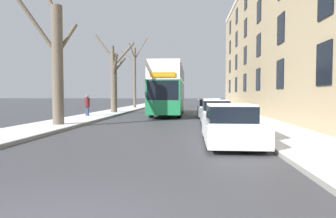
{
  "coord_description": "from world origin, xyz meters",
  "views": [
    {
      "loc": [
        1.87,
        -3.45,
        1.77
      ],
      "look_at": [
        0.21,
        17.59,
        0.79
      ],
      "focal_mm": 32.0,
      "sensor_mm": 36.0,
      "label": 1
    }
  ],
  "objects_px": {
    "bare_tree_left_1": "(114,78)",
    "parked_car_1": "(216,114)",
    "parked_car_0": "(231,126)",
    "bare_tree_left_2": "(135,75)",
    "pedestrian_left_sidewalk": "(87,105)",
    "parked_car_2": "(210,109)",
    "bare_tree_left_0": "(56,60)",
    "double_decker_bus": "(168,87)"
  },
  "relations": [
    {
      "from": "double_decker_bus",
      "to": "parked_car_2",
      "type": "height_order",
      "value": "double_decker_bus"
    },
    {
      "from": "bare_tree_left_2",
      "to": "parked_car_1",
      "type": "bearing_deg",
      "value": -67.31
    },
    {
      "from": "bare_tree_left_1",
      "to": "bare_tree_left_2",
      "type": "relative_size",
      "value": 0.8
    },
    {
      "from": "bare_tree_left_0",
      "to": "pedestrian_left_sidewalk",
      "type": "xyz_separation_m",
      "value": [
        -0.75,
        6.86,
        -2.7
      ]
    },
    {
      "from": "bare_tree_left_0",
      "to": "parked_car_0",
      "type": "relative_size",
      "value": 1.94
    },
    {
      "from": "double_decker_bus",
      "to": "parked_car_0",
      "type": "xyz_separation_m",
      "value": [
        3.45,
        -15.39,
        -1.8
      ]
    },
    {
      "from": "bare_tree_left_1",
      "to": "pedestrian_left_sidewalk",
      "type": "distance_m",
      "value": 5.5
    },
    {
      "from": "double_decker_bus",
      "to": "parked_car_2",
      "type": "bearing_deg",
      "value": -37.67
    },
    {
      "from": "parked_car_2",
      "to": "bare_tree_left_2",
      "type": "bearing_deg",
      "value": 120.39
    },
    {
      "from": "parked_car_0",
      "to": "pedestrian_left_sidewalk",
      "type": "xyz_separation_m",
      "value": [
        -9.55,
        11.87,
        0.32
      ]
    },
    {
      "from": "bare_tree_left_1",
      "to": "parked_car_2",
      "type": "relative_size",
      "value": 1.8
    },
    {
      "from": "bare_tree_left_2",
      "to": "pedestrian_left_sidewalk",
      "type": "height_order",
      "value": "bare_tree_left_2"
    },
    {
      "from": "pedestrian_left_sidewalk",
      "to": "double_decker_bus",
      "type": "bearing_deg",
      "value": 68.04
    },
    {
      "from": "double_decker_bus",
      "to": "pedestrian_left_sidewalk",
      "type": "bearing_deg",
      "value": -149.98
    },
    {
      "from": "parked_car_1",
      "to": "parked_car_2",
      "type": "xyz_separation_m",
      "value": [
        0.0,
        6.08,
        0.01
      ]
    },
    {
      "from": "bare_tree_left_1",
      "to": "parked_car_1",
      "type": "xyz_separation_m",
      "value": [
        8.67,
        -10.09,
        -2.7
      ]
    },
    {
      "from": "parked_car_0",
      "to": "pedestrian_left_sidewalk",
      "type": "bearing_deg",
      "value": 128.82
    },
    {
      "from": "bare_tree_left_1",
      "to": "pedestrian_left_sidewalk",
      "type": "xyz_separation_m",
      "value": [
        -0.88,
        -4.87,
        -2.4
      ]
    },
    {
      "from": "parked_car_2",
      "to": "double_decker_bus",
      "type": "bearing_deg",
      "value": 142.33
    },
    {
      "from": "bare_tree_left_0",
      "to": "double_decker_bus",
      "type": "height_order",
      "value": "bare_tree_left_0"
    },
    {
      "from": "double_decker_bus",
      "to": "pedestrian_left_sidewalk",
      "type": "distance_m",
      "value": 7.2
    },
    {
      "from": "double_decker_bus",
      "to": "parked_car_0",
      "type": "bearing_deg",
      "value": -77.35
    },
    {
      "from": "bare_tree_left_1",
      "to": "parked_car_2",
      "type": "bearing_deg",
      "value": -24.83
    },
    {
      "from": "parked_car_0",
      "to": "parked_car_2",
      "type": "relative_size",
      "value": 1.09
    },
    {
      "from": "bare_tree_left_2",
      "to": "parked_car_2",
      "type": "bearing_deg",
      "value": -59.61
    },
    {
      "from": "bare_tree_left_1",
      "to": "parked_car_0",
      "type": "height_order",
      "value": "bare_tree_left_1"
    },
    {
      "from": "parked_car_1",
      "to": "pedestrian_left_sidewalk",
      "type": "height_order",
      "value": "pedestrian_left_sidewalk"
    },
    {
      "from": "parked_car_0",
      "to": "bare_tree_left_2",
      "type": "bearing_deg",
      "value": 107.64
    },
    {
      "from": "bare_tree_left_2",
      "to": "pedestrian_left_sidewalk",
      "type": "distance_m",
      "value": 16.31
    },
    {
      "from": "parked_car_0",
      "to": "parked_car_1",
      "type": "xyz_separation_m",
      "value": [
        0.0,
        6.65,
        0.02
      ]
    },
    {
      "from": "parked_car_0",
      "to": "parked_car_1",
      "type": "bearing_deg",
      "value": 90.0
    },
    {
      "from": "bare_tree_left_2",
      "to": "parked_car_2",
      "type": "distance_m",
      "value": 17.87
    },
    {
      "from": "bare_tree_left_2",
      "to": "bare_tree_left_1",
      "type": "bearing_deg",
      "value": -89.1
    },
    {
      "from": "bare_tree_left_1",
      "to": "parked_car_0",
      "type": "distance_m",
      "value": 19.05
    },
    {
      "from": "double_decker_bus",
      "to": "parked_car_2",
      "type": "distance_m",
      "value": 4.71
    },
    {
      "from": "bare_tree_left_1",
      "to": "bare_tree_left_0",
      "type": "bearing_deg",
      "value": -90.65
    },
    {
      "from": "parked_car_1",
      "to": "parked_car_0",
      "type": "bearing_deg",
      "value": -90.0
    },
    {
      "from": "parked_car_2",
      "to": "parked_car_0",
      "type": "bearing_deg",
      "value": -90.0
    },
    {
      "from": "bare_tree_left_1",
      "to": "double_decker_bus",
      "type": "relative_size",
      "value": 0.71
    },
    {
      "from": "parked_car_2",
      "to": "bare_tree_left_0",
      "type": "bearing_deg",
      "value": -138.78
    },
    {
      "from": "parked_car_2",
      "to": "pedestrian_left_sidewalk",
      "type": "relative_size",
      "value": 2.33
    },
    {
      "from": "parked_car_0",
      "to": "pedestrian_left_sidewalk",
      "type": "relative_size",
      "value": 2.54
    }
  ]
}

